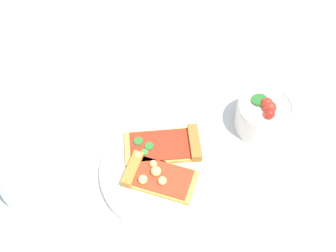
{
  "coord_description": "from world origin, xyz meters",
  "views": [
    {
      "loc": [
        -0.11,
        0.41,
        0.76
      ],
      "look_at": [
        0.03,
        -0.1,
        0.03
      ],
      "focal_mm": 49.22,
      "sensor_mm": 36.0,
      "label": 1
    }
  ],
  "objects_px": {
    "plate": "(165,172)",
    "paper_napkin": "(203,62)",
    "pizza_slice_far": "(168,146)",
    "salad_bowl": "(265,115)",
    "soda_glass": "(17,180)",
    "pizza_slice_near": "(155,176)"
  },
  "relations": [
    {
      "from": "pizza_slice_near",
      "to": "soda_glass",
      "type": "bearing_deg",
      "value": 21.09
    },
    {
      "from": "pizza_slice_near",
      "to": "pizza_slice_far",
      "type": "bearing_deg",
      "value": -94.73
    },
    {
      "from": "salad_bowl",
      "to": "paper_napkin",
      "type": "relative_size",
      "value": 0.82
    },
    {
      "from": "pizza_slice_far",
      "to": "soda_glass",
      "type": "bearing_deg",
      "value": 34.44
    },
    {
      "from": "pizza_slice_far",
      "to": "salad_bowl",
      "type": "distance_m",
      "value": 0.2
    },
    {
      "from": "salad_bowl",
      "to": "pizza_slice_far",
      "type": "bearing_deg",
      "value": 33.29
    },
    {
      "from": "plate",
      "to": "salad_bowl",
      "type": "height_order",
      "value": "salad_bowl"
    },
    {
      "from": "plate",
      "to": "paper_napkin",
      "type": "distance_m",
      "value": 0.3
    },
    {
      "from": "plate",
      "to": "pizza_slice_near",
      "type": "relative_size",
      "value": 1.83
    },
    {
      "from": "soda_glass",
      "to": "pizza_slice_far",
      "type": "bearing_deg",
      "value": -145.56
    },
    {
      "from": "plate",
      "to": "salad_bowl",
      "type": "bearing_deg",
      "value": -135.19
    },
    {
      "from": "pizza_slice_far",
      "to": "soda_glass",
      "type": "distance_m",
      "value": 0.28
    },
    {
      "from": "pizza_slice_far",
      "to": "salad_bowl",
      "type": "relative_size",
      "value": 1.44
    },
    {
      "from": "plate",
      "to": "soda_glass",
      "type": "bearing_deg",
      "value": 24.57
    },
    {
      "from": "salad_bowl",
      "to": "plate",
      "type": "bearing_deg",
      "value": 44.81
    },
    {
      "from": "plate",
      "to": "pizza_slice_near",
      "type": "height_order",
      "value": "pizza_slice_near"
    },
    {
      "from": "soda_glass",
      "to": "plate",
      "type": "bearing_deg",
      "value": -155.43
    },
    {
      "from": "plate",
      "to": "paper_napkin",
      "type": "height_order",
      "value": "plate"
    },
    {
      "from": "plate",
      "to": "paper_napkin",
      "type": "bearing_deg",
      "value": -91.58
    },
    {
      "from": "plate",
      "to": "soda_glass",
      "type": "relative_size",
      "value": 2.15
    },
    {
      "from": "paper_napkin",
      "to": "salad_bowl",
      "type": "bearing_deg",
      "value": 137.53
    },
    {
      "from": "soda_glass",
      "to": "pizza_slice_near",
      "type": "bearing_deg",
      "value": -158.91
    }
  ]
}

